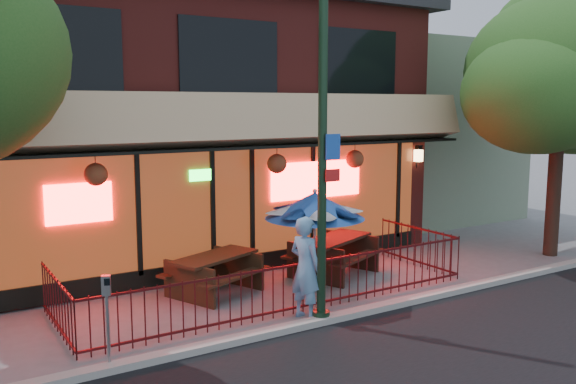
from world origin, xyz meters
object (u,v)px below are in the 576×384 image
street_tree_right (560,64)px  picnic_table_left (215,269)px  parking_meter_near (107,306)px  pedestrian (306,268)px  patio_umbrella (315,205)px  picnic_table_right (334,250)px  street_light (323,150)px

street_tree_right → picnic_table_left: (-8.98, 1.55, -4.42)m
parking_meter_near → pedestrian: bearing=4.6°
street_tree_right → patio_umbrella: size_ratio=3.08×
picnic_table_left → patio_umbrella: patio_umbrella is taller
picnic_table_right → pedestrian: 3.03m
picnic_table_right → parking_meter_near: parking_meter_near is taller
picnic_table_right → patio_umbrella: 2.35m
picnic_table_right → patio_umbrella: patio_umbrella is taller
picnic_table_left → pedestrian: size_ratio=1.21×
patio_umbrella → street_tree_right: bearing=-0.9°
picnic_table_left → picnic_table_right: 2.96m
street_light → picnic_table_right: size_ratio=2.79×
picnic_table_right → pedestrian: (-2.17, -2.08, 0.38)m
pedestrian → parking_meter_near: 3.73m
street_tree_right → parking_meter_near: size_ratio=4.83×
street_light → patio_umbrella: (0.60, 1.10, -1.20)m
street_tree_right → picnic_table_right: size_ratio=2.80×
street_tree_right → picnic_table_left: bearing=170.2°
picnic_table_right → street_tree_right: bearing=-13.1°
street_tree_right → pedestrian: bearing=-175.2°
patio_umbrella → parking_meter_near: patio_umbrella is taller
street_light → parking_meter_near: size_ratio=4.82×
picnic_table_right → picnic_table_left: bearing=177.0°
pedestrian → parking_meter_near: bearing=80.7°
street_light → parking_meter_near: 4.43m
patio_umbrella → pedestrian: (-0.75, -0.80, -0.98)m
picnic_table_right → pedestrian: pedestrian is taller
street_light → picnic_table_right: (2.02, 2.39, -2.57)m
street_light → parking_meter_near: street_light is taller
pedestrian → parking_meter_near: pedestrian is taller
picnic_table_left → street_light: bearing=-69.7°
picnic_table_left → patio_umbrella: 2.53m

